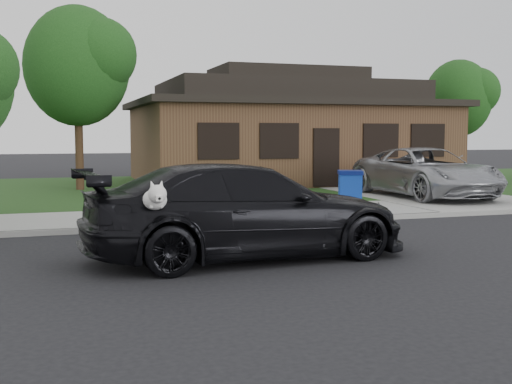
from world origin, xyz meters
name	(u,v)px	position (x,y,z in m)	size (l,w,h in m)	color
ground	(373,249)	(0.00, 0.00, 0.00)	(120.00, 120.00, 0.00)	black
sidewalk	(279,213)	(0.00, 5.00, 0.06)	(60.00, 3.00, 0.12)	gray
curb	(301,221)	(0.00, 3.50, 0.06)	(60.00, 0.12, 0.12)	gray
lawn	(205,188)	(0.00, 13.00, 0.07)	(60.00, 13.00, 0.13)	#193814
driveway	(388,190)	(6.00, 10.00, 0.07)	(4.50, 13.00, 0.14)	gray
sedan	(246,211)	(-2.42, -0.07, 0.80)	(5.62, 2.78, 1.59)	black
minivan	(426,172)	(5.54, 6.93, 0.90)	(2.52, 5.46, 1.52)	#9E9FA5
recycling_bin	(350,190)	(1.85, 4.70, 0.63)	(0.79, 0.79, 1.02)	#0D3195
house	(287,132)	(4.00, 15.00, 2.13)	(12.60, 8.60, 4.65)	#422B1C
tree_0	(82,64)	(-4.34, 12.88, 4.48)	(3.78, 3.60, 6.34)	#332114
tree_1	(462,97)	(12.14, 14.40, 3.71)	(3.15, 3.00, 5.25)	#332114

